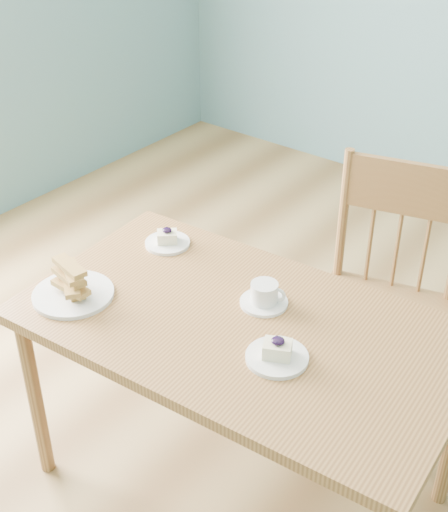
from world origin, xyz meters
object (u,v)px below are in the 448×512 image
object	(u,v)px
dining_chair	(383,302)
cheesecake_plate_far	(167,240)
cheesecake_plate_near	(277,354)
biscotti_plate	(72,286)
coffee_cup	(265,296)
dining_table	(241,340)

from	to	relation	value
dining_chair	cheesecake_plate_far	size ratio (longest dim) A/B	6.41
cheesecake_plate_near	cheesecake_plate_far	bearing A→B (deg)	157.50
dining_chair	biscotti_plate	size ratio (longest dim) A/B	3.95
dining_chair	biscotti_plate	bearing A→B (deg)	-144.32
dining_chair	biscotti_plate	xyz separation A→B (m)	(-0.63, -0.78, 0.22)
cheesecake_plate_near	coffee_cup	size ratio (longest dim) A/B	1.19
coffee_cup	dining_table	bearing A→B (deg)	-111.54
cheesecake_plate_near	cheesecake_plate_far	world-z (taller)	cheesecake_plate_near
dining_table	coffee_cup	size ratio (longest dim) A/B	9.28
cheesecake_plate_near	coffee_cup	world-z (taller)	same
dining_chair	cheesecake_plate_near	bearing A→B (deg)	-105.33
coffee_cup	cheesecake_plate_near	bearing A→B (deg)	-67.70
dining_table	coffee_cup	world-z (taller)	coffee_cup
dining_chair	coffee_cup	distance (m)	0.54
dining_chair	cheesecake_plate_far	xyz separation A→B (m)	(-0.61, -0.39, 0.20)
cheesecake_plate_far	dining_chair	bearing A→B (deg)	32.71
cheesecake_plate_far	biscotti_plate	bearing A→B (deg)	-93.66
cheesecake_plate_near	cheesecake_plate_far	distance (m)	0.65
dining_chair	cheesecake_plate_far	world-z (taller)	dining_chair
dining_table	dining_chair	xyz separation A→B (m)	(0.17, 0.57, -0.12)
cheesecake_plate_near	coffee_cup	xyz separation A→B (m)	(-0.17, 0.18, 0.01)
coffee_cup	biscotti_plate	world-z (taller)	biscotti_plate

